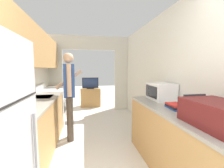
{
  "coord_description": "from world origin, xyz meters",
  "views": [
    {
      "loc": [
        -0.19,
        -0.53,
        1.42
      ],
      "look_at": [
        0.33,
        2.24,
        1.14
      ],
      "focal_mm": 24.0,
      "sensor_mm": 36.0,
      "label": 1
    }
  ],
  "objects": [
    {
      "name": "wall_far_with_doorway",
      "position": [
        0.0,
        4.54,
        1.45
      ],
      "size": [
        3.02,
        0.06,
        2.5
      ],
      "color": "silver",
      "rests_on": "ground_plane"
    },
    {
      "name": "counter_left",
      "position": [
        -1.01,
        2.46,
        0.45
      ],
      "size": [
        0.62,
        3.38,
        0.89
      ],
      "color": "#B2844C",
      "rests_on": "ground_plane"
    },
    {
      "name": "tv_cabinet",
      "position": [
        0.04,
        5.16,
        0.34
      ],
      "size": [
        0.73,
        0.42,
        0.68
      ],
      "color": "#B2844C",
      "rests_on": "ground_plane"
    },
    {
      "name": "range_oven",
      "position": [
        -1.0,
        3.52,
        0.45
      ],
      "size": [
        0.66,
        0.77,
        1.03
      ],
      "color": "white",
      "rests_on": "ground_plane"
    },
    {
      "name": "television",
      "position": [
        0.04,
        5.12,
        0.89
      ],
      "size": [
        0.6,
        0.16,
        0.42
      ],
      "color": "black",
      "rests_on": "tv_cabinet"
    },
    {
      "name": "wall_left",
      "position": [
        -1.26,
        2.12,
        1.51
      ],
      "size": [
        0.38,
        6.91,
        2.5
      ],
      "color": "silver",
      "rests_on": "ground_plane"
    },
    {
      "name": "suitcase",
      "position": [
        1.01,
        0.61,
        1.01
      ],
      "size": [
        0.44,
        0.59,
        0.25
      ],
      "color": "#5B1919",
      "rests_on": "counter_right"
    },
    {
      "name": "person",
      "position": [
        -0.48,
        2.51,
        0.94
      ],
      "size": [
        0.56,
        0.4,
        1.73
      ],
      "rotation": [
        0.0,
        0.0,
        1.68
      ],
      "color": "#4C4238",
      "rests_on": "ground_plane"
    },
    {
      "name": "microwave",
      "position": [
        1.11,
        1.83,
        1.04
      ],
      "size": [
        0.36,
        0.49,
        0.29
      ],
      "color": "white",
      "rests_on": "counter_right"
    },
    {
      "name": "counter_right",
      "position": [
        1.01,
        1.17,
        0.45
      ],
      "size": [
        0.62,
        2.02,
        0.89
      ],
      "color": "#B2844C",
      "rests_on": "ground_plane"
    },
    {
      "name": "wall_right",
      "position": [
        1.34,
        1.65,
        1.25
      ],
      "size": [
        0.06,
        6.91,
        2.5
      ],
      "color": "silver",
      "rests_on": "ground_plane"
    },
    {
      "name": "book_stack",
      "position": [
        1.02,
        1.24,
        0.92
      ],
      "size": [
        0.26,
        0.3,
        0.06
      ],
      "color": "#2D4C99",
      "rests_on": "counter_right"
    }
  ]
}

